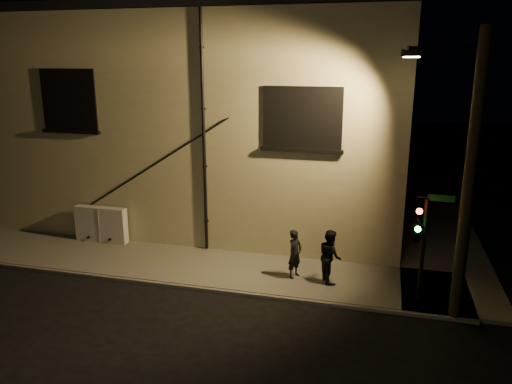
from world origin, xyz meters
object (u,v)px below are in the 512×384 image
(utility_cabinet, at_px, (101,224))
(pedestrian_a, at_px, (295,254))
(pedestrian_b, at_px, (330,256))
(streetlamp_pole, at_px, (466,174))
(traffic_signal, at_px, (417,231))

(utility_cabinet, distance_m, pedestrian_a, 7.77)
(pedestrian_a, bearing_deg, pedestrian_b, -65.34)
(pedestrian_a, bearing_deg, streetlamp_pole, -78.39)
(utility_cabinet, xyz_separation_m, traffic_signal, (11.20, -2.13, 1.46))
(traffic_signal, bearing_deg, pedestrian_a, 167.10)
(pedestrian_a, relative_size, traffic_signal, 0.49)
(traffic_signal, bearing_deg, streetlamp_pole, -22.54)
(pedestrian_b, relative_size, streetlamp_pole, 0.22)
(utility_cabinet, bearing_deg, streetlamp_pole, -11.80)
(pedestrian_b, relative_size, traffic_signal, 0.53)
(utility_cabinet, relative_size, pedestrian_b, 1.22)
(pedestrian_b, xyz_separation_m, streetlamp_pole, (3.46, -1.20, 3.06))
(utility_cabinet, relative_size, traffic_signal, 0.64)
(utility_cabinet, xyz_separation_m, pedestrian_b, (8.77, -1.36, 0.17))
(pedestrian_b, bearing_deg, streetlamp_pole, -133.87)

